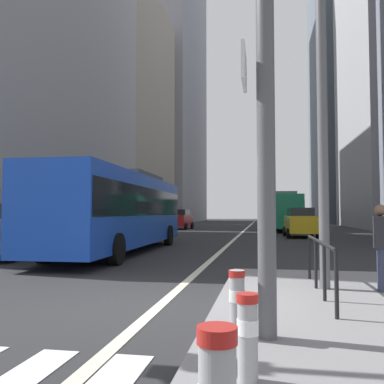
# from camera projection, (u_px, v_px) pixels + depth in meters

# --- Properties ---
(ground_plane) EXTENTS (160.00, 160.00, 0.00)m
(ground_plane) POSITION_uv_depth(u_px,v_px,m) (236.00, 237.00, 26.73)
(ground_plane) COLOR #28282B
(lane_centre_line) EXTENTS (0.20, 80.00, 0.01)m
(lane_centre_line) POSITION_uv_depth(u_px,v_px,m) (244.00, 231.00, 36.57)
(lane_centre_line) COLOR beige
(lane_centre_line) RESTS_ON ground
(office_tower_left_mid) EXTENTS (10.26, 18.48, 28.26)m
(office_tower_left_mid) POSITION_uv_depth(u_px,v_px,m) (118.00, 112.00, 50.86)
(office_tower_left_mid) COLOR gray
(office_tower_left_mid) RESTS_ON ground
(office_tower_left_far) EXTENTS (11.63, 25.95, 53.24)m
(office_tower_left_far) POSITION_uv_depth(u_px,v_px,m) (166.00, 78.00, 75.71)
(office_tower_left_far) COLOR gray
(office_tower_left_far) RESTS_ON ground
(office_tower_right_far) EXTENTS (12.29, 24.87, 53.72)m
(office_tower_right_far) POSITION_uv_depth(u_px,v_px,m) (352.00, 67.00, 70.61)
(office_tower_right_far) COLOR slate
(office_tower_right_far) RESTS_ON ground
(city_bus_blue_oncoming) EXTENTS (2.91, 12.22, 3.40)m
(city_bus_blue_oncoming) POSITION_uv_depth(u_px,v_px,m) (120.00, 208.00, 16.79)
(city_bus_blue_oncoming) COLOR blue
(city_bus_blue_oncoming) RESTS_ON ground
(sedan_white_oncoming) EXTENTS (2.06, 4.31, 1.94)m
(sedan_white_oncoming) POSITION_uv_depth(u_px,v_px,m) (13.00, 230.00, 14.87)
(sedan_white_oncoming) COLOR silver
(sedan_white_oncoming) RESTS_ON ground
(city_bus_red_receding) EXTENTS (2.83, 10.60, 3.40)m
(city_bus_red_receding) POSITION_uv_depth(u_px,v_px,m) (284.00, 210.00, 36.81)
(city_bus_red_receding) COLOR #198456
(city_bus_red_receding) RESTS_ON ground
(city_bus_red_distant) EXTENTS (2.91, 10.75, 3.40)m
(city_bus_red_distant) POSITION_uv_depth(u_px,v_px,m) (276.00, 211.00, 55.02)
(city_bus_red_distant) COLOR #198456
(city_bus_red_distant) RESTS_ON ground
(car_oncoming_mid) EXTENTS (2.17, 4.20, 1.94)m
(car_oncoming_mid) POSITION_uv_depth(u_px,v_px,m) (180.00, 219.00, 40.16)
(car_oncoming_mid) COLOR maroon
(car_oncoming_mid) RESTS_ON ground
(car_receding_near) EXTENTS (2.17, 4.16, 1.94)m
(car_receding_near) POSITION_uv_depth(u_px,v_px,m) (300.00, 222.00, 26.97)
(car_receding_near) COLOR gold
(car_receding_near) RESTS_ON ground
(car_receding_far) EXTENTS (2.16, 4.47, 1.94)m
(car_receding_far) POSITION_uv_depth(u_px,v_px,m) (281.00, 217.00, 64.43)
(car_receding_far) COLOR black
(car_receding_far) RESTS_ON ground
(traffic_signal_gantry) EXTENTS (6.68, 0.65, 6.00)m
(traffic_signal_gantry) POSITION_uv_depth(u_px,v_px,m) (92.00, 23.00, 5.39)
(traffic_signal_gantry) COLOR #515156
(traffic_signal_gantry) RESTS_ON median_island
(street_lamp_post) EXTENTS (5.50, 0.32, 8.00)m
(street_lamp_post) POSITION_uv_depth(u_px,v_px,m) (321.00, 31.00, 8.19)
(street_lamp_post) COLOR #56565B
(street_lamp_post) RESTS_ON median_island
(bollard_left) EXTENTS (0.20, 0.20, 0.76)m
(bollard_left) POSITION_uv_depth(u_px,v_px,m) (248.00, 332.00, 3.60)
(bollard_left) COLOR #99999E
(bollard_left) RESTS_ON median_island
(bollard_right) EXTENTS (0.20, 0.20, 0.79)m
(bollard_right) POSITION_uv_depth(u_px,v_px,m) (237.00, 300.00, 4.85)
(bollard_right) COLOR #99999E
(bollard_right) RESTS_ON median_island
(pedestrian_railing) EXTENTS (0.06, 3.56, 0.98)m
(pedestrian_railing) POSITION_uv_depth(u_px,v_px,m) (320.00, 255.00, 7.44)
(pedestrian_railing) COLOR black
(pedestrian_railing) RESTS_ON median_island
(pedestrian_far) EXTENTS (0.29, 0.41, 1.63)m
(pedestrian_far) POSITION_uv_depth(u_px,v_px,m) (381.00, 243.00, 7.74)
(pedestrian_far) COLOR #2D334C
(pedestrian_far) RESTS_ON median_island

